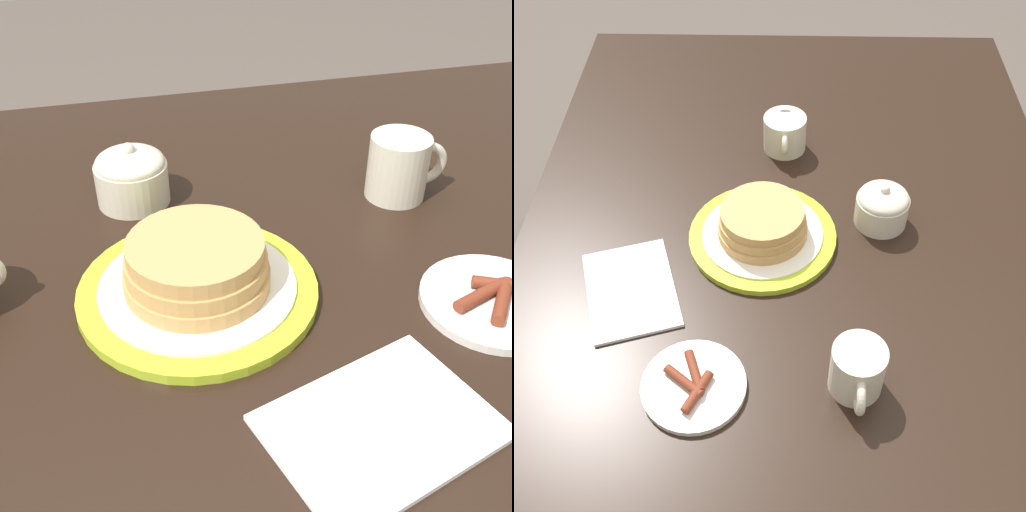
{
  "view_description": "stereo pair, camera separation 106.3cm",
  "coord_description": "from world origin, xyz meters",
  "views": [
    {
      "loc": [
        -0.12,
        -0.58,
        1.17
      ],
      "look_at": [
        0.01,
        -0.04,
        0.75
      ],
      "focal_mm": 45.0,
      "sensor_mm": 36.0,
      "label": 1
    },
    {
      "loc": [
        0.71,
        -0.03,
        1.53
      ],
      "look_at": [
        0.01,
        -0.04,
        0.75
      ],
      "focal_mm": 45.0,
      "sensor_mm": 36.0,
      "label": 2
    }
  ],
  "objects": [
    {
      "name": "coffee_mug",
      "position": [
        0.23,
        0.08,
        0.76
      ],
      "size": [
        0.11,
        0.08,
        0.08
      ],
      "color": "beige",
      "rests_on": "dining_table"
    },
    {
      "name": "sugar_bowl",
      "position": [
        -0.11,
        0.15,
        0.76
      ],
      "size": [
        0.09,
        0.09,
        0.08
      ],
      "color": "beige",
      "rests_on": "dining_table"
    },
    {
      "name": "dining_table",
      "position": [
        0.0,
        0.0,
        0.62
      ],
      "size": [
        1.49,
        0.97,
        0.72
      ],
      "color": "black",
      "rests_on": "ground_plane"
    },
    {
      "name": "pancake_plate",
      "position": [
        -0.06,
        -0.06,
        0.75
      ],
      "size": [
        0.25,
        0.25,
        0.07
      ],
      "color": "#AAC628",
      "rests_on": "dining_table"
    },
    {
      "name": "napkin",
      "position": [
        0.06,
        -0.27,
        0.72
      ],
      "size": [
        0.22,
        0.19,
        0.01
      ],
      "color": "white",
      "rests_on": "dining_table"
    },
    {
      "name": "side_plate_bacon",
      "position": [
        0.24,
        -0.15,
        0.73
      ],
      "size": [
        0.15,
        0.15,
        0.02
      ],
      "color": "silver",
      "rests_on": "dining_table"
    }
  ]
}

